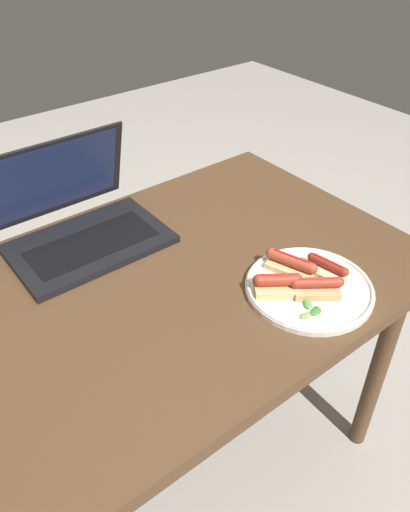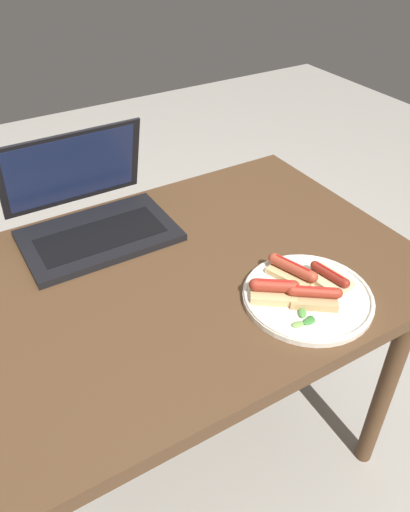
# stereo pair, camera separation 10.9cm
# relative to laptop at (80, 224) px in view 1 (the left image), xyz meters

# --- Properties ---
(ground_plane) EXTENTS (6.00, 6.00, 0.00)m
(ground_plane) POSITION_rel_laptop_xyz_m (0.13, -0.26, -0.78)
(ground_plane) COLOR #9E998E
(desk) EXTENTS (1.07, 0.76, 0.74)m
(desk) POSITION_rel_laptop_xyz_m (0.13, -0.26, -0.13)
(desk) COLOR #4C331E
(desk) RESTS_ON ground_plane
(laptop) EXTENTS (0.37, 0.30, 0.24)m
(laptop) POSITION_rel_laptop_xyz_m (0.00, 0.00, 0.00)
(laptop) COLOR black
(laptop) RESTS_ON desk
(plate) EXTENTS (0.28, 0.28, 0.02)m
(plate) POSITION_rel_laptop_xyz_m (0.30, -0.48, -0.03)
(plate) COLOR silver
(plate) RESTS_ON desk
(sausage_toast_left) EXTENTS (0.08, 0.10, 0.04)m
(sausage_toast_left) POSITION_rel_laptop_xyz_m (0.37, -0.48, -0.02)
(sausage_toast_left) COLOR #D6B784
(sausage_toast_left) RESTS_ON plate
(sausage_toast_middle) EXTENTS (0.11, 0.10, 0.04)m
(sausage_toast_middle) POSITION_rel_laptop_xyz_m (0.29, -0.51, -0.01)
(sausage_toast_middle) COLOR tan
(sausage_toast_middle) RESTS_ON plate
(sausage_toast_right) EXTENTS (0.12, 0.11, 0.05)m
(sausage_toast_right) POSITION_rel_laptop_xyz_m (0.23, -0.45, -0.01)
(sausage_toast_right) COLOR tan
(sausage_toast_right) RESTS_ON plate
(sausage_toast_extra) EXTENTS (0.09, 0.12, 0.04)m
(sausage_toast_extra) POSITION_rel_laptop_xyz_m (0.31, -0.42, -0.01)
(sausage_toast_extra) COLOR tan
(sausage_toast_extra) RESTS_ON plate
(salad_pile) EXTENTS (0.06, 0.05, 0.01)m
(salad_pile) POSITION_rel_laptop_xyz_m (0.25, -0.54, -0.03)
(salad_pile) COLOR #387A33
(salad_pile) RESTS_ON plate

